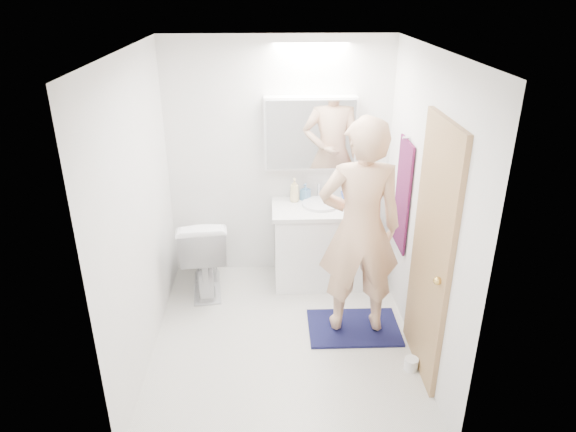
{
  "coord_description": "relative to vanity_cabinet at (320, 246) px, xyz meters",
  "views": [
    {
      "loc": [
        -0.11,
        -3.66,
        2.82
      ],
      "look_at": [
        0.05,
        0.25,
        1.05
      ],
      "focal_mm": 32.33,
      "sensor_mm": 36.0,
      "label": 1
    }
  ],
  "objects": [
    {
      "name": "toilet",
      "position": [
        -1.15,
        -0.11,
        0.02
      ],
      "size": [
        0.54,
        0.84,
        0.82
      ],
      "primitive_type": "imported",
      "rotation": [
        0.0,
        0.0,
        3.25
      ],
      "color": "white",
      "rests_on": "floor"
    },
    {
      "name": "towel_hook",
      "position": [
        0.67,
        -0.41,
        1.23
      ],
      "size": [
        0.07,
        0.02,
        0.02
      ],
      "primitive_type": "cylinder",
      "rotation": [
        0.0,
        1.57,
        0.0
      ],
      "color": "silver",
      "rests_on": "wall_right"
    },
    {
      "name": "wall_right",
      "position": [
        0.7,
        -0.96,
        0.81
      ],
      "size": [
        0.0,
        2.5,
        2.5
      ],
      "primitive_type": "plane",
      "rotation": [
        1.57,
        0.0,
        -1.57
      ],
      "color": "white",
      "rests_on": "floor"
    },
    {
      "name": "toilet_paper_roll",
      "position": [
        0.6,
        -1.4,
        -0.34
      ],
      "size": [
        0.11,
        0.11,
        0.1
      ],
      "primitive_type": "cylinder",
      "color": "white",
      "rests_on": "floor"
    },
    {
      "name": "door_knob",
      "position": [
        0.64,
        -1.61,
        0.56
      ],
      "size": [
        0.06,
        0.06,
        0.06
      ],
      "primitive_type": "sphere",
      "color": "gold",
      "rests_on": "door"
    },
    {
      "name": "faucet",
      "position": [
        0.0,
        0.22,
        0.51
      ],
      "size": [
        0.02,
        0.02,
        0.16
      ],
      "primitive_type": "cylinder",
      "color": "#B4B3B8",
      "rests_on": "countertop"
    },
    {
      "name": "vanity_cabinet",
      "position": [
        0.0,
        0.0,
        0.0
      ],
      "size": [
        0.9,
        0.55,
        0.78
      ],
      "primitive_type": "cube",
      "color": "white",
      "rests_on": "floor"
    },
    {
      "name": "medicine_cabinet",
      "position": [
        -0.1,
        0.21,
        1.11
      ],
      "size": [
        0.88,
        0.14,
        0.7
      ],
      "primitive_type": "cube",
      "color": "white",
      "rests_on": "wall_back"
    },
    {
      "name": "door",
      "position": [
        0.68,
        -1.31,
        0.61
      ],
      "size": [
        0.04,
        0.8,
        2.0
      ],
      "primitive_type": "cube",
      "color": "#A67B53",
      "rests_on": "wall_right"
    },
    {
      "name": "soap_bottle_b",
      "position": [
        -0.14,
        0.18,
        0.52
      ],
      "size": [
        0.11,
        0.11,
        0.17
      ],
      "primitive_type": "imported",
      "rotation": [
        0.0,
        0.0,
        -0.77
      ],
      "color": "#5488B5",
      "rests_on": "countertop"
    },
    {
      "name": "wall_left",
      "position": [
        -1.5,
        -0.96,
        0.81
      ],
      "size": [
        0.0,
        2.5,
        2.5
      ],
      "primitive_type": "plane",
      "rotation": [
        1.57,
        0.0,
        1.57
      ],
      "color": "white",
      "rests_on": "floor"
    },
    {
      "name": "person",
      "position": [
        0.23,
        -0.85,
        0.6
      ],
      "size": [
        0.69,
        0.45,
        1.88
      ],
      "primitive_type": "imported",
      "rotation": [
        0.0,
        0.0,
        3.13
      ],
      "color": "#DDAB85",
      "rests_on": "bath_rug"
    },
    {
      "name": "soap_bottle_a",
      "position": [
        -0.25,
        0.15,
        0.55
      ],
      "size": [
        0.1,
        0.1,
        0.24
      ],
      "primitive_type": "imported",
      "rotation": [
        0.0,
        0.0,
        0.02
      ],
      "color": "beige",
      "rests_on": "countertop"
    },
    {
      "name": "floor",
      "position": [
        -0.4,
        -0.96,
        -0.39
      ],
      "size": [
        2.5,
        2.5,
        0.0
      ],
      "primitive_type": "plane",
      "color": "silver",
      "rests_on": "ground"
    },
    {
      "name": "ceiling",
      "position": [
        -0.4,
        -0.96,
        2.01
      ],
      "size": [
        2.5,
        2.5,
        0.0
      ],
      "primitive_type": "plane",
      "rotation": [
        3.14,
        0.0,
        0.0
      ],
      "color": "white",
      "rests_on": "floor"
    },
    {
      "name": "countertop",
      "position": [
        0.0,
        -0.0,
        0.41
      ],
      "size": [
        0.95,
        0.58,
        0.04
      ],
      "primitive_type": "cube",
      "color": "silver",
      "rests_on": "vanity_cabinet"
    },
    {
      "name": "mirror_panel",
      "position": [
        -0.1,
        0.13,
        1.11
      ],
      "size": [
        0.84,
        0.01,
        0.66
      ],
      "primitive_type": "cube",
      "color": "silver",
      "rests_on": "medicine_cabinet"
    },
    {
      "name": "sink_basin",
      "position": [
        0.0,
        0.03,
        0.45
      ],
      "size": [
        0.36,
        0.36,
        0.03
      ],
      "primitive_type": "cylinder",
      "color": "silver",
      "rests_on": "countertop"
    },
    {
      "name": "toothbrush_cup",
      "position": [
        0.26,
        0.16,
        0.48
      ],
      "size": [
        0.1,
        0.1,
        0.09
      ],
      "primitive_type": "imported",
      "rotation": [
        0.0,
        0.0,
        -0.08
      ],
      "color": "#3F5ABE",
      "rests_on": "countertop"
    },
    {
      "name": "towel",
      "position": [
        0.68,
        -0.41,
        0.71
      ],
      "size": [
        0.02,
        0.42,
        1.0
      ],
      "primitive_type": "cube",
      "color": "#151136",
      "rests_on": "wall_right"
    },
    {
      "name": "wall_front",
      "position": [
        -0.4,
        -2.21,
        0.81
      ],
      "size": [
        2.5,
        0.0,
        2.5
      ],
      "primitive_type": "plane",
      "rotation": [
        -1.57,
        0.0,
        0.0
      ],
      "color": "white",
      "rests_on": "floor"
    },
    {
      "name": "bath_rug",
      "position": [
        0.23,
        -0.85,
        -0.38
      ],
      "size": [
        0.8,
        0.56,
        0.02
      ],
      "primitive_type": "cube",
      "rotation": [
        0.0,
        0.0,
        -0.01
      ],
      "color": "#13153C",
      "rests_on": "floor"
    },
    {
      "name": "wall_back",
      "position": [
        -0.4,
        0.29,
        0.81
      ],
      "size": [
        2.5,
        0.0,
        2.5
      ],
      "primitive_type": "plane",
      "rotation": [
        1.57,
        0.0,
        0.0
      ],
      "color": "white",
      "rests_on": "floor"
    }
  ]
}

